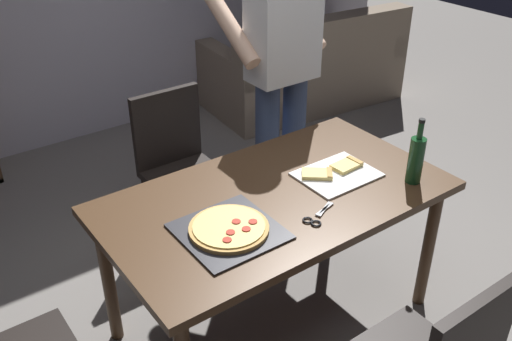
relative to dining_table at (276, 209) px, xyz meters
name	(u,v)px	position (x,y,z in m)	size (l,w,h in m)	color
ground_plane	(273,317)	(0.00, 0.00, -0.67)	(12.00, 12.00, 0.00)	gray
dining_table	(276,209)	(0.00, 0.00, 0.00)	(1.55, 0.87, 0.75)	#4C331E
chair_far_side	(178,159)	(0.00, 0.92, -0.16)	(0.42, 0.42, 0.90)	black
couch	(306,72)	(1.89, 1.99, -0.37)	(1.77, 0.99, 0.85)	gray
person_serving_pizza	(281,69)	(0.57, 0.70, 0.33)	(0.55, 0.54, 1.75)	#38476B
pepperoni_pizza_on_tray	(229,229)	(-0.33, -0.11, 0.10)	(0.38, 0.38, 0.04)	#2D2D33
pizza_slices_on_towel	(336,173)	(0.33, -0.03, 0.09)	(0.36, 0.28, 0.03)	white
wine_bottle	(416,159)	(0.57, -0.28, 0.20)	(0.07, 0.07, 0.32)	#194723
kitchen_scissors	(316,217)	(0.02, -0.25, 0.09)	(0.20, 0.12, 0.01)	silver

